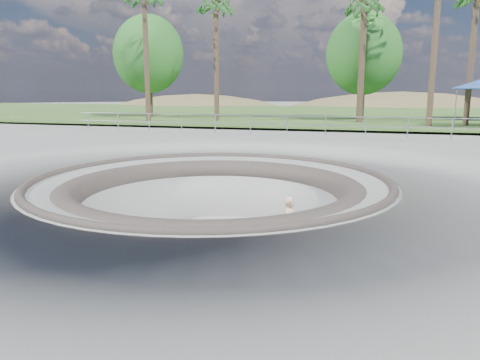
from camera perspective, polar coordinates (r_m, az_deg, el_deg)
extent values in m
plane|color=gray|center=(13.40, -3.52, 0.03)|extent=(180.00, 180.00, 0.00)
torus|color=gray|center=(13.92, -3.42, -8.07)|extent=(14.00, 14.00, 4.00)
cylinder|color=gray|center=(13.91, -3.42, -7.88)|extent=(6.60, 6.60, 0.10)
torus|color=#4B413C|center=(13.41, -3.52, -0.05)|extent=(10.24, 10.24, 0.24)
torus|color=#4B413C|center=(13.50, -3.49, -1.84)|extent=(8.91, 8.91, 0.81)
cube|color=#3D6227|center=(46.66, 10.66, 7.99)|extent=(180.00, 36.00, 0.12)
ellipsoid|color=brown|center=(72.94, -5.38, 3.91)|extent=(50.40, 36.00, 23.40)
ellipsoid|color=brown|center=(73.23, 18.65, 2.28)|extent=(61.60, 44.00, 28.60)
cylinder|color=#969A9E|center=(24.83, 5.79, 7.79)|extent=(25.00, 0.05, 0.05)
cylinder|color=#969A9E|center=(24.86, 5.77, 6.75)|extent=(25.00, 0.05, 0.05)
cube|color=olive|center=(12.83, 6.06, -8.97)|extent=(0.88, 0.39, 0.02)
cylinder|color=#A0A1A5|center=(12.84, 6.06, -9.12)|extent=(0.07, 0.18, 0.04)
cylinder|color=#A0A1A5|center=(12.84, 6.06, -9.12)|extent=(0.07, 0.18, 0.04)
cylinder|color=beige|center=(12.85, 6.06, -9.16)|extent=(0.07, 0.04, 0.07)
cylinder|color=beige|center=(12.85, 6.06, -9.16)|extent=(0.07, 0.04, 0.07)
cylinder|color=beige|center=(12.85, 6.06, -9.16)|extent=(0.07, 0.04, 0.07)
cylinder|color=beige|center=(12.85, 6.06, -9.16)|extent=(0.07, 0.04, 0.07)
imported|color=beige|center=(12.58, 6.14, -5.53)|extent=(0.48, 0.64, 1.59)
cylinder|color=#969A9E|center=(30.55, 25.81, 7.76)|extent=(0.06, 0.06, 2.21)
cylinder|color=#969A9E|center=(33.32, 25.01, 8.01)|extent=(0.06, 0.06, 2.21)
cylinder|color=brown|center=(34.66, -11.36, 14.51)|extent=(0.36, 0.36, 9.21)
cylinder|color=brown|center=(34.54, -2.90, 14.25)|extent=(0.36, 0.36, 8.65)
cylinder|color=brown|center=(33.83, 14.83, 16.59)|extent=(0.36, 0.36, 11.72)
cylinder|color=brown|center=(34.18, 14.56, 13.79)|extent=(0.36, 0.36, 8.46)
cylinder|color=brown|center=(31.66, 22.75, 16.28)|extent=(0.36, 0.36, 11.46)
cylinder|color=brown|center=(33.45, 26.38, 13.14)|extent=(0.36, 0.36, 8.52)
cylinder|color=brown|center=(39.95, -10.96, 10.89)|extent=(0.44, 0.44, 4.83)
ellipsoid|color=#256221|center=(40.05, -11.11, 14.83)|extent=(5.76, 5.24, 6.29)
cylinder|color=brown|center=(36.68, 14.64, 10.56)|extent=(0.44, 0.44, 4.60)
ellipsoid|color=#256221|center=(36.76, 14.85, 14.65)|extent=(5.49, 4.99, 5.99)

